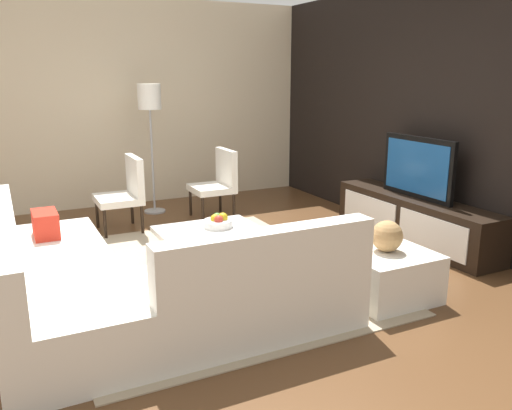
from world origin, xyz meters
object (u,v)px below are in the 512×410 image
television (418,167)px  fruit_bowl (218,222)px  ottoman (385,274)px  decorative_ball (387,236)px  sectional_couch (127,285)px  floor_lamp (150,106)px  accent_chair_far (218,179)px  media_console (414,219)px  coffee_table (216,252)px  accent_chair_near (126,189)px

television → fruit_bowl: bearing=-97.3°
ottoman → decorative_ball: bearing=0.0°
sectional_couch → floor_lamp: size_ratio=1.44×
accent_chair_far → decorative_ball: bearing=13.9°
ottoman → accent_chair_far: bearing=-174.9°
ottoman → decorative_ball: (0.00, 0.00, 0.33)m
media_console → television: television is taller
ottoman → fruit_bowl: bearing=-144.4°
coffee_table → accent_chair_near: 1.82m
accent_chair_near → accent_chair_far: same height
media_console → floor_lamp: floor_lamp is taller
accent_chair_near → coffee_table: bearing=12.0°
decorative_ball → television: bearing=129.1°
sectional_couch → ottoman: bearing=75.9°
coffee_table → accent_chair_near: bearing=-166.7°
media_console → sectional_couch: 3.29m
accent_chair_far → floor_lamp: bearing=-122.5°
media_console → coffee_table: media_console is taller
floor_lamp → decorative_ball: floor_lamp is taller
sectional_couch → coffee_table: bearing=123.1°
accent_chair_far → decorative_ball: 2.94m
media_console → decorative_ball: 1.65m
coffee_table → accent_chair_far: (-1.80, 0.78, 0.29)m
media_console → accent_chair_near: 3.29m
accent_chair_near → media_console: bearing=54.4°
floor_lamp → accent_chair_far: (0.60, 0.68, -0.91)m
sectional_couch → floor_lamp: (-3.03, 1.05, 1.11)m
ottoman → fruit_bowl: fruit_bowl is taller
coffee_table → decorative_ball: size_ratio=3.95×
media_console → ottoman: bearing=-50.9°
television → ottoman: 1.74m
media_console → decorative_ball: (1.02, -1.26, 0.28)m
media_console → ottoman: size_ratio=3.05×
accent_chair_far → ottoman: bearing=13.9°
ottoman → accent_chair_far: size_ratio=0.80×
media_console → sectional_couch: sectional_couch is taller
accent_chair_near → television: bearing=54.4°
floor_lamp → fruit_bowl: floor_lamp is taller
fruit_bowl → decorative_ball: 1.61m
sectional_couch → accent_chair_near: (-2.37, 0.54, 0.21)m
ottoman → media_console: bearing=129.1°
media_console → coffee_table: (-0.10, -2.30, -0.05)m
accent_chair_far → television: bearing=47.4°
ottoman → fruit_bowl: (-1.30, -0.93, 0.23)m
television → floor_lamp: floor_lamp is taller
floor_lamp → ottoman: floor_lamp is taller
television → ottoman: size_ratio=1.43×
accent_chair_near → fruit_bowl: accent_chair_near is taller
television → media_console: bearing=-90.0°
media_console → ottoman: 1.62m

